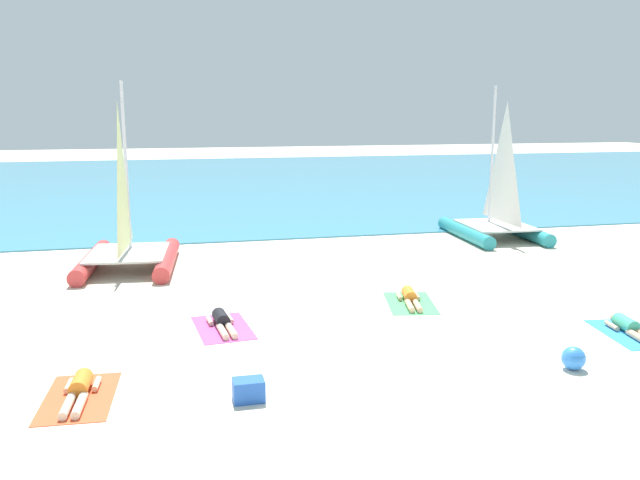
# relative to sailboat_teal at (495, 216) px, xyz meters

# --- Properties ---
(ground_plane) EXTENTS (120.00, 120.00, 0.00)m
(ground_plane) POSITION_rel_sailboat_teal_xyz_m (-7.60, 0.30, -0.81)
(ground_plane) COLOR beige
(ocean_water) EXTENTS (120.00, 40.00, 0.05)m
(ocean_water) POSITION_rel_sailboat_teal_xyz_m (-7.60, 21.49, -0.78)
(ocean_water) COLOR teal
(ocean_water) RESTS_ON ground
(sailboat_teal) EXTENTS (2.85, 4.28, 5.43)m
(sailboat_teal) POSITION_rel_sailboat_teal_xyz_m (0.00, 0.00, 0.00)
(sailboat_teal) COLOR teal
(sailboat_teal) RESTS_ON ground
(sailboat_red) EXTENTS (2.99, 4.35, 5.41)m
(sailboat_red) POSITION_rel_sailboat_teal_xyz_m (-12.67, -1.77, -0.00)
(sailboat_red) COLOR #CC3838
(sailboat_red) RESTS_ON ground
(towel_leftmost) EXTENTS (1.21, 1.96, 0.01)m
(towel_leftmost) POSITION_rel_sailboat_teal_xyz_m (-13.03, -10.66, -0.80)
(towel_leftmost) COLOR #EA5933
(towel_leftmost) RESTS_ON ground
(sunbather_leftmost) EXTENTS (0.57, 1.57, 0.30)m
(sunbather_leftmost) POSITION_rel_sailboat_teal_xyz_m (-13.03, -10.59, -0.68)
(sunbather_leftmost) COLOR orange
(sunbather_leftmost) RESTS_ON towel_leftmost
(towel_center_left) EXTENTS (1.29, 2.00, 0.01)m
(towel_center_left) POSITION_rel_sailboat_teal_xyz_m (-10.46, -7.71, -0.80)
(towel_center_left) COLOR #D84C99
(towel_center_left) RESTS_ON ground
(sunbather_center_left) EXTENTS (0.58, 1.57, 0.30)m
(sunbather_center_left) POSITION_rel_sailboat_teal_xyz_m (-10.46, -7.64, -0.68)
(sunbather_center_left) COLOR black
(sunbather_center_left) RESTS_ON towel_center_left
(towel_center_right) EXTENTS (1.47, 2.09, 0.01)m
(towel_center_right) POSITION_rel_sailboat_teal_xyz_m (-5.89, -6.92, -0.80)
(towel_center_right) COLOR #4CB266
(towel_center_right) RESTS_ON ground
(sunbather_center_right) EXTENTS (0.71, 1.56, 0.30)m
(sunbather_center_right) POSITION_rel_sailboat_teal_xyz_m (-5.88, -6.86, -0.68)
(sunbather_center_right) COLOR orange
(sunbather_center_right) RESTS_ON towel_center_right
(towel_rightmost) EXTENTS (1.34, 2.03, 0.01)m
(towel_rightmost) POSITION_rel_sailboat_teal_xyz_m (-2.22, -10.05, -0.80)
(towel_rightmost) COLOR #338CD8
(towel_rightmost) RESTS_ON ground
(sunbather_rightmost) EXTENTS (0.61, 1.57, 0.30)m
(sunbather_rightmost) POSITION_rel_sailboat_teal_xyz_m (-2.21, -9.99, -0.68)
(sunbather_rightmost) COLOR #3FB28C
(sunbather_rightmost) RESTS_ON towel_rightmost
(beach_ball) EXTENTS (0.43, 0.43, 0.43)m
(beach_ball) POSITION_rel_sailboat_teal_xyz_m (-4.53, -11.45, -0.59)
(beach_ball) COLOR #337FE5
(beach_ball) RESTS_ON ground
(cooler_box) EXTENTS (0.50, 0.36, 0.36)m
(cooler_box) POSITION_rel_sailboat_teal_xyz_m (-10.37, -11.39, -0.63)
(cooler_box) COLOR blue
(cooler_box) RESTS_ON ground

